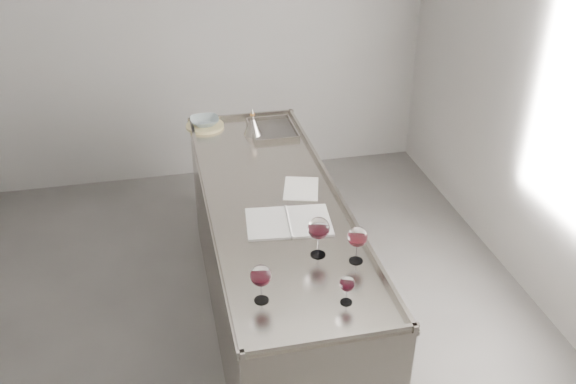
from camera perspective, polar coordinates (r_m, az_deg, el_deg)
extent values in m
cube|color=#4F4D4A|center=(3.94, -7.67, -15.68)|extent=(4.50, 5.00, 0.02)
cube|color=#999694|center=(5.46, -11.40, 14.62)|extent=(4.50, 0.02, 2.80)
cube|color=gray|center=(3.90, -1.21, -6.73)|extent=(0.75, 2.40, 0.92)
cube|color=gray|center=(3.64, -1.29, -0.77)|extent=(0.77, 2.42, 0.02)
cube|color=gray|center=(2.69, 3.80, -12.99)|extent=(0.77, 0.02, 0.03)
cube|color=gray|center=(4.68, -4.17, 6.76)|extent=(0.77, 0.02, 0.03)
cube|color=gray|center=(3.58, -7.03, -1.05)|extent=(0.02, 2.42, 0.03)
cube|color=gray|center=(3.70, 4.25, 0.19)|extent=(0.02, 2.42, 0.03)
cube|color=#595654|center=(4.47, -1.40, 5.41)|extent=(0.30, 0.38, 0.01)
cylinder|color=white|center=(2.90, -2.37, -9.57)|extent=(0.07, 0.07, 0.00)
cylinder|color=white|center=(2.87, -2.39, -8.84)|extent=(0.01, 0.01, 0.09)
ellipsoid|color=white|center=(2.81, -2.42, -7.44)|extent=(0.10, 0.10, 0.10)
cylinder|color=#34070F|center=(2.83, -2.41, -7.79)|extent=(0.07, 0.07, 0.02)
cylinder|color=white|center=(3.18, 2.68, -5.56)|extent=(0.08, 0.08, 0.00)
cylinder|color=white|center=(3.15, 2.70, -4.77)|extent=(0.01, 0.01, 0.10)
ellipsoid|color=white|center=(3.09, 2.74, -3.24)|extent=(0.11, 0.11, 0.11)
cylinder|color=#33060E|center=(3.10, 2.73, -3.62)|extent=(0.08, 0.08, 0.02)
cylinder|color=white|center=(3.15, 6.06, -6.08)|extent=(0.07, 0.07, 0.00)
cylinder|color=white|center=(3.12, 6.10, -5.36)|extent=(0.01, 0.01, 0.09)
ellipsoid|color=white|center=(3.07, 6.19, -3.98)|extent=(0.10, 0.10, 0.10)
cylinder|color=#3B080D|center=(3.08, 6.17, -4.32)|extent=(0.07, 0.07, 0.02)
cylinder|color=white|center=(2.90, 5.19, -9.71)|extent=(0.06, 0.06, 0.00)
cylinder|color=white|center=(2.87, 5.23, -9.14)|extent=(0.01, 0.01, 0.07)
ellipsoid|color=white|center=(2.83, 5.29, -8.11)|extent=(0.07, 0.07, 0.07)
cylinder|color=#330710|center=(2.84, 5.27, -8.36)|extent=(0.05, 0.05, 0.02)
cube|color=white|center=(3.40, -1.87, -2.79)|extent=(0.25, 0.33, 0.01)
cube|color=white|center=(3.43, 1.95, -2.56)|extent=(0.25, 0.33, 0.01)
cylinder|color=white|center=(3.41, 0.05, -2.59)|extent=(0.05, 0.31, 0.01)
cube|color=white|center=(3.73, 1.18, 0.32)|extent=(0.27, 0.32, 0.00)
cylinder|color=beige|center=(4.55, -7.39, 5.85)|extent=(0.32, 0.32, 0.02)
imported|color=#8FA0A6|center=(4.54, -7.42, 6.24)|extent=(0.21, 0.21, 0.05)
cone|color=#B2A99E|center=(4.40, -3.15, 5.82)|extent=(0.13, 0.13, 0.11)
cylinder|color=#B2A99E|center=(4.37, -3.17, 6.65)|extent=(0.02, 0.02, 0.03)
cylinder|color=#A76F2E|center=(4.36, -3.18, 6.91)|extent=(0.03, 0.03, 0.01)
cone|color=#B2A99E|center=(4.35, -3.19, 7.21)|extent=(0.02, 0.02, 0.04)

